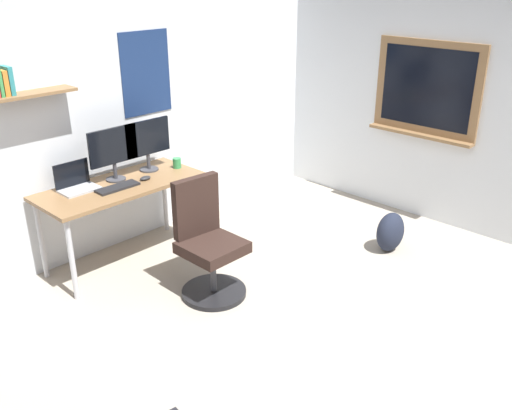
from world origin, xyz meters
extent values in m
plane|color=#9E9384|center=(0.00, 0.00, 0.00)|extent=(5.20, 5.20, 0.00)
cube|color=silver|center=(0.00, 2.45, 1.30)|extent=(5.00, 0.10, 2.60)
cube|color=olive|center=(-0.84, 2.30, 1.55)|extent=(0.68, 0.20, 0.02)
cube|color=navy|center=(0.29, 2.39, 1.55)|extent=(0.52, 0.01, 0.74)
cube|color=orange|center=(-1.02, 2.33, 1.65)|extent=(0.04, 0.14, 0.19)
cube|color=teal|center=(-0.98, 2.33, 1.67)|extent=(0.03, 0.14, 0.21)
cube|color=silver|center=(2.45, 0.00, 1.30)|extent=(0.10, 5.00, 2.60)
cube|color=olive|center=(2.38, 0.72, 1.35)|extent=(0.04, 1.10, 0.90)
cube|color=black|center=(2.37, 0.72, 1.35)|extent=(0.01, 0.94, 0.76)
cube|color=olive|center=(2.34, 0.72, 0.89)|extent=(0.12, 1.10, 0.03)
cube|color=olive|center=(-0.30, 2.06, 0.72)|extent=(1.40, 0.62, 0.03)
cylinder|color=#B7B7BC|center=(-0.94, 1.81, 0.35)|extent=(0.04, 0.04, 0.70)
cylinder|color=#B7B7BC|center=(0.34, 1.81, 0.35)|extent=(0.04, 0.04, 0.70)
cylinder|color=#B7B7BC|center=(-0.94, 2.31, 0.35)|extent=(0.04, 0.04, 0.70)
cylinder|color=#B7B7BC|center=(0.34, 2.31, 0.35)|extent=(0.04, 0.04, 0.70)
cylinder|color=black|center=(-0.15, 1.07, 0.02)|extent=(0.52, 0.52, 0.04)
cylinder|color=#4C4C51|center=(-0.15, 1.07, 0.21)|extent=(0.05, 0.05, 0.34)
cube|color=black|center=(-0.15, 1.07, 0.42)|extent=(0.44, 0.44, 0.09)
cube|color=black|center=(-0.13, 1.27, 0.71)|extent=(0.40, 0.11, 0.48)
cube|color=#ADAFB5|center=(-0.62, 2.17, 0.74)|extent=(0.31, 0.21, 0.02)
cube|color=black|center=(-0.62, 2.27, 0.86)|extent=(0.31, 0.01, 0.21)
cylinder|color=#38383D|center=(-0.27, 2.17, 0.74)|extent=(0.17, 0.17, 0.01)
cylinder|color=#38383D|center=(-0.27, 2.17, 0.82)|extent=(0.03, 0.03, 0.14)
cube|color=black|center=(-0.27, 2.16, 1.04)|extent=(0.46, 0.02, 0.31)
cylinder|color=#38383D|center=(0.08, 2.17, 0.74)|extent=(0.17, 0.17, 0.01)
cylinder|color=#38383D|center=(0.08, 2.17, 0.82)|extent=(0.03, 0.03, 0.14)
cube|color=black|center=(0.08, 2.16, 1.04)|extent=(0.46, 0.02, 0.31)
cube|color=black|center=(-0.37, 1.98, 0.74)|extent=(0.37, 0.13, 0.02)
ellipsoid|color=#262628|center=(-0.09, 1.98, 0.75)|extent=(0.10, 0.06, 0.03)
cylinder|color=#338C4C|center=(0.30, 2.03, 0.78)|extent=(0.08, 0.08, 0.09)
ellipsoid|color=#1E2333|center=(1.50, 0.46, 0.19)|extent=(0.32, 0.22, 0.37)
camera|label=1|loc=(-2.69, -1.84, 2.45)|focal=39.18mm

